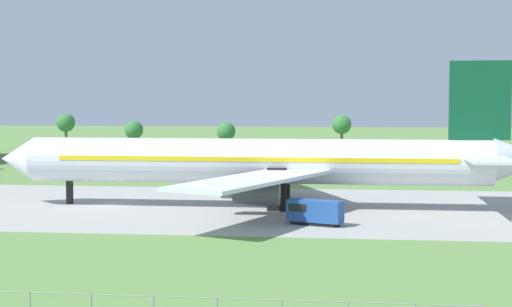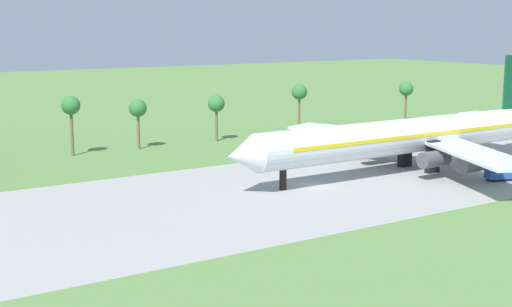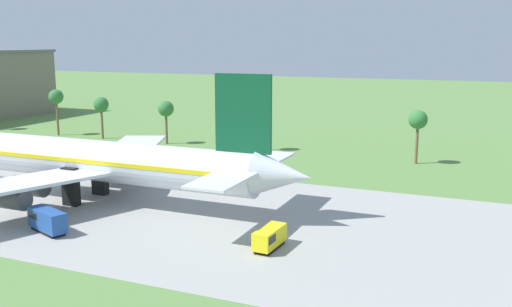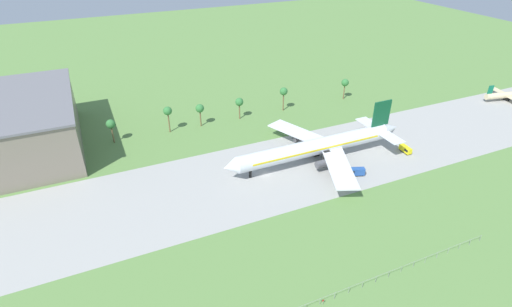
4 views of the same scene
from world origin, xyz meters
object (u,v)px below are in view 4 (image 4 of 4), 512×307
Objects in this scene: regional_aircraft at (508,95)px; baggage_tug at (406,149)px; fuel_truck at (355,172)px; jet_airliner at (319,146)px; no_stopping_sign at (323,302)px; terminal_building at (25,125)px.

regional_aircraft reaches higher than baggage_tug.
fuel_truck reaches higher than baggage_tug.
no_stopping_sign is (-32.96, -55.55, -5.01)m from jet_airliner.
jet_airliner is at bearing 115.41° from fuel_truck.
jet_airliner reaches higher than baggage_tug.
baggage_tug is (33.91, -8.61, -4.75)m from jet_airliner.
terminal_building is (-212.01, 42.54, 7.50)m from regional_aircraft.
regional_aircraft is 14.35× the size of no_stopping_sign.
fuel_truck is 57.51m from no_stopping_sign.
regional_aircraft is at bearing 5.38° from jet_airliner.
baggage_tug is 27.86m from fuel_truck.
baggage_tug is at bearing -25.39° from terminal_building.
jet_airliner is 15.88m from fuel_truck.
baggage_tug is 144.88m from terminal_building.
jet_airliner is 3.02× the size of regional_aircraft.
terminal_building is at bearing 168.65° from regional_aircraft.
jet_airliner is at bearing -28.90° from terminal_building.
terminal_building reaches higher than fuel_truck.
jet_airliner is at bearing 165.76° from baggage_tug.
jet_airliner is at bearing -174.62° from regional_aircraft.
no_stopping_sign is at bearing -59.66° from terminal_building.
fuel_truck is 3.94× the size of no_stopping_sign.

